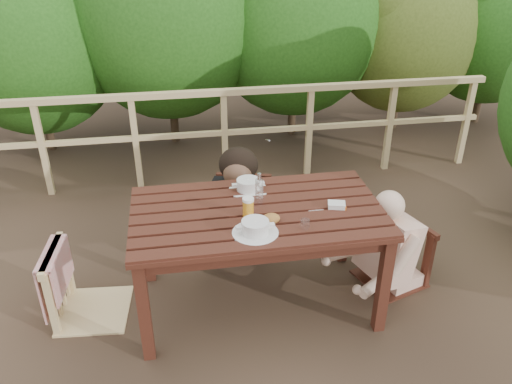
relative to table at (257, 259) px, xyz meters
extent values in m
plane|color=#493525|center=(0.00, 0.00, -0.39)|extent=(60.00, 60.00, 0.00)
cube|color=#391911|center=(0.00, 0.00, 0.00)|extent=(1.68, 0.95, 0.78)
cube|color=#D4B67C|center=(-1.17, 0.09, 0.12)|extent=(0.54, 0.54, 1.01)
cube|color=#391911|center=(0.01, 0.87, 0.10)|extent=(0.59, 0.59, 0.98)
cube|color=#391911|center=(1.07, 0.09, 0.06)|extent=(0.57, 0.57, 0.91)
cube|color=#D4B67C|center=(0.00, 2.00, 0.12)|extent=(5.60, 0.10, 1.01)
cylinder|color=white|center=(-0.06, -0.27, 0.44)|extent=(0.29, 0.29, 0.10)
cylinder|color=white|center=(-0.02, 0.29, 0.44)|extent=(0.28, 0.28, 0.09)
ellipsoid|color=#A86F3A|center=(0.06, -0.16, 0.42)|extent=(0.12, 0.09, 0.07)
cylinder|color=orange|center=(-0.07, -0.07, 0.46)|extent=(0.08, 0.08, 0.15)
cylinder|color=white|center=(0.03, 0.10, 0.51)|extent=(0.06, 0.06, 0.23)
cylinder|color=silver|center=(0.26, -0.27, 0.42)|extent=(0.06, 0.06, 0.07)
cube|color=silver|center=(0.53, -0.06, 0.41)|extent=(0.13, 0.11, 0.05)
camera|label=1|loc=(-0.50, -2.91, 2.15)|focal=36.01mm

